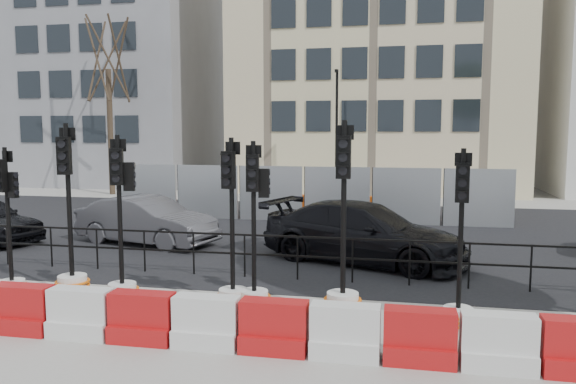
# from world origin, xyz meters

# --- Properties ---
(ground) EXTENTS (120.00, 120.00, 0.00)m
(ground) POSITION_xyz_m (0.00, 0.00, 0.00)
(ground) COLOR #51514C
(ground) RESTS_ON ground
(sidewalk_near) EXTENTS (40.00, 6.00, 0.02)m
(sidewalk_near) POSITION_xyz_m (0.00, -3.00, 0.01)
(sidewalk_near) COLOR gray
(sidewalk_near) RESTS_ON ground
(road) EXTENTS (40.00, 14.00, 0.03)m
(road) POSITION_xyz_m (0.00, 7.00, 0.01)
(road) COLOR black
(road) RESTS_ON ground
(sidewalk_far) EXTENTS (40.00, 4.00, 0.02)m
(sidewalk_far) POSITION_xyz_m (0.00, 16.00, 0.01)
(sidewalk_far) COLOR gray
(sidewalk_far) RESTS_ON ground
(building_grey) EXTENTS (11.00, 9.06, 14.00)m
(building_grey) POSITION_xyz_m (-14.00, 21.99, 7.00)
(building_grey) COLOR gray
(building_grey) RESTS_ON ground
(building_cream) EXTENTS (15.00, 10.06, 18.00)m
(building_cream) POSITION_xyz_m (2.00, 21.99, 9.00)
(building_cream) COLOR beige
(building_cream) RESTS_ON ground
(kerb_railing) EXTENTS (18.00, 0.04, 1.00)m
(kerb_railing) POSITION_xyz_m (0.00, 1.20, 0.69)
(kerb_railing) COLOR black
(kerb_railing) RESTS_ON ground
(heras_fencing) EXTENTS (14.33, 1.72, 2.00)m
(heras_fencing) POSITION_xyz_m (0.57, 9.86, 0.65)
(heras_fencing) COLOR #999DA1
(heras_fencing) RESTS_ON ground
(lamp_post_far) EXTENTS (0.12, 0.56, 6.00)m
(lamp_post_far) POSITION_xyz_m (0.50, 14.98, 3.22)
(lamp_post_far) COLOR black
(lamp_post_far) RESTS_ON ground
(tree_bare_far) EXTENTS (2.00, 2.00, 9.00)m
(tree_bare_far) POSITION_xyz_m (-11.00, 15.50, 6.65)
(tree_bare_far) COLOR #473828
(tree_bare_far) RESTS_ON ground
(barrier_row) EXTENTS (14.65, 0.50, 0.80)m
(barrier_row) POSITION_xyz_m (0.00, -2.80, 0.37)
(barrier_row) COLOR red
(barrier_row) RESTS_ON ground
(traffic_signal_b) EXTENTS (0.59, 0.59, 2.97)m
(traffic_signal_b) POSITION_xyz_m (-4.08, -1.16, 0.71)
(traffic_signal_b) COLOR white
(traffic_signal_b) RESTS_ON ground
(traffic_signal_c) EXTENTS (0.67, 0.67, 3.43)m
(traffic_signal_c) POSITION_xyz_m (-3.01, -0.78, 0.71)
(traffic_signal_c) COLOR white
(traffic_signal_c) RESTS_ON ground
(traffic_signal_d) EXTENTS (0.63, 0.63, 3.21)m
(traffic_signal_d) POSITION_xyz_m (-1.79, -1.03, 0.76)
(traffic_signal_d) COLOR white
(traffic_signal_d) RESTS_ON ground
(traffic_signal_e) EXTENTS (0.62, 0.62, 3.16)m
(traffic_signal_e) POSITION_xyz_m (0.38, -0.97, 0.65)
(traffic_signal_e) COLOR white
(traffic_signal_e) RESTS_ON ground
(traffic_signal_f) EXTENTS (0.61, 0.61, 3.10)m
(traffic_signal_f) POSITION_xyz_m (0.80, -0.97, 0.74)
(traffic_signal_f) COLOR white
(traffic_signal_f) RESTS_ON ground
(traffic_signal_g) EXTENTS (0.68, 0.68, 3.47)m
(traffic_signal_g) POSITION_xyz_m (2.40, -0.94, 0.72)
(traffic_signal_g) COLOR white
(traffic_signal_g) RESTS_ON ground
(traffic_signal_h) EXTENTS (0.59, 0.59, 3.01)m
(traffic_signal_h) POSITION_xyz_m (4.35, -1.23, 0.62)
(traffic_signal_h) COLOR white
(traffic_signal_h) RESTS_ON ground
(car_b) EXTENTS (3.58, 4.96, 1.39)m
(car_b) POSITION_xyz_m (-3.78, 4.23, 0.70)
(car_b) COLOR #45454A
(car_b) RESTS_ON ground
(car_c) EXTENTS (5.44, 6.53, 1.50)m
(car_c) POSITION_xyz_m (2.51, 3.21, 0.75)
(car_c) COLOR black
(car_c) RESTS_ON ground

